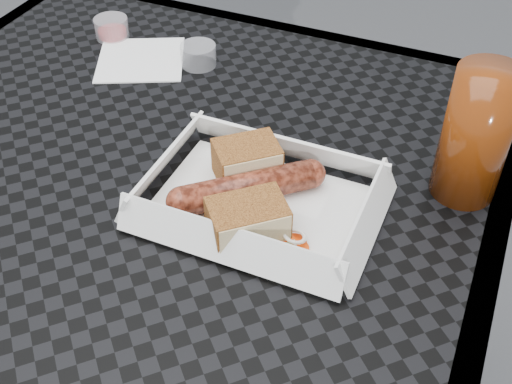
{
  "coord_description": "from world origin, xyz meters",
  "views": [
    {
      "loc": [
        0.34,
        -0.46,
        1.22
      ],
      "look_at": [
        0.15,
        -0.01,
        0.78
      ],
      "focal_mm": 45.0,
      "sensor_mm": 36.0,
      "label": 1
    }
  ],
  "objects_px": {
    "patio_table": "(149,218)",
    "drink_glass": "(476,135)",
    "food_tray": "(260,206)",
    "bratwurst": "(248,187)"
  },
  "relations": [
    {
      "from": "food_tray",
      "to": "drink_glass",
      "type": "height_order",
      "value": "drink_glass"
    },
    {
      "from": "patio_table",
      "to": "food_tray",
      "type": "xyz_separation_m",
      "value": [
        0.15,
        -0.0,
        0.08
      ]
    },
    {
      "from": "patio_table",
      "to": "food_tray",
      "type": "height_order",
      "value": "food_tray"
    },
    {
      "from": "food_tray",
      "to": "bratwurst",
      "type": "relative_size",
      "value": 1.56
    },
    {
      "from": "food_tray",
      "to": "patio_table",
      "type": "bearing_deg",
      "value": 179.71
    },
    {
      "from": "patio_table",
      "to": "drink_glass",
      "type": "distance_m",
      "value": 0.39
    },
    {
      "from": "bratwurst",
      "to": "drink_glass",
      "type": "xyz_separation_m",
      "value": [
        0.21,
        0.11,
        0.06
      ]
    },
    {
      "from": "food_tray",
      "to": "bratwurst",
      "type": "bearing_deg",
      "value": 170.21
    },
    {
      "from": "bratwurst",
      "to": "drink_glass",
      "type": "bearing_deg",
      "value": 27.98
    },
    {
      "from": "drink_glass",
      "to": "patio_table",
      "type": "bearing_deg",
      "value": -161.68
    }
  ]
}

